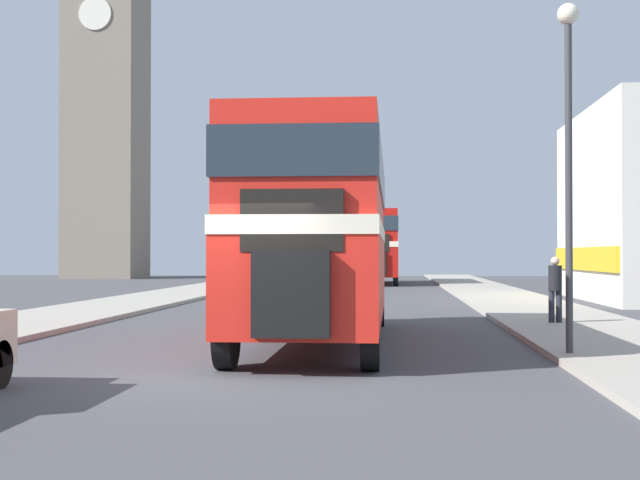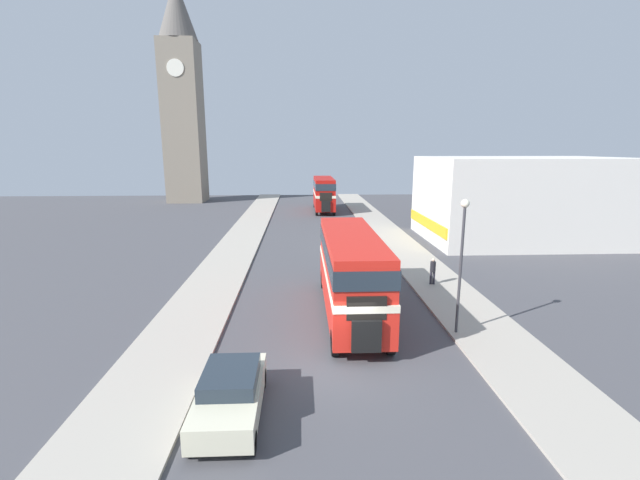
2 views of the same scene
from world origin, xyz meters
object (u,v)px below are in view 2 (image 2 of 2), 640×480
at_px(bus_distant, 324,192).
at_px(street_lamp, 462,247).
at_px(car_parked_near, 230,393).
at_px(double_decker_bus, 351,267).
at_px(pedestrian_walking, 433,270).
at_px(church_tower, 182,92).

distance_m(bus_distant, street_lamp, 37.96).
bearing_deg(street_lamp, car_parked_near, -148.67).
xyz_separation_m(double_decker_bus, street_lamp, (4.39, -2.55, 1.55)).
distance_m(bus_distant, car_parked_near, 43.53).
bearing_deg(pedestrian_walking, street_lamp, -98.28).
bearing_deg(church_tower, street_lamp, -63.91).
height_order(double_decker_bus, pedestrian_walking, double_decker_bus).
relative_size(car_parked_near, street_lamp, 0.71).
distance_m(bus_distant, church_tower, 26.67).
xyz_separation_m(car_parked_near, church_tower, (-15.00, 54.39, 15.18)).
xyz_separation_m(bus_distant, street_lamp, (3.81, -37.74, 1.42)).
relative_size(car_parked_near, church_tower, 0.13).
height_order(car_parked_near, church_tower, church_tower).
distance_m(pedestrian_walking, church_tower, 51.26).
xyz_separation_m(street_lamp, church_tower, (-23.96, 48.94, 11.99)).
height_order(street_lamp, church_tower, church_tower).
relative_size(double_decker_bus, bus_distant, 1.10).
xyz_separation_m(bus_distant, church_tower, (-20.15, 11.20, 13.41)).
bearing_deg(car_parked_near, double_decker_bus, 60.24).
relative_size(double_decker_bus, pedestrian_walking, 6.54).
xyz_separation_m(double_decker_bus, church_tower, (-19.57, 46.39, 13.53)).
bearing_deg(pedestrian_walking, bus_distant, 98.76).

